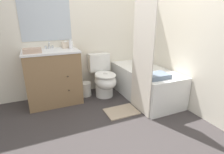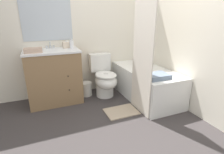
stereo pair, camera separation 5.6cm
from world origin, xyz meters
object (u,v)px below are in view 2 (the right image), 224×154
bathtub (145,83)px  soap_dispenser (72,44)px  vanity_cabinet (54,76)px  wastebasket (86,89)px  bath_towel_folded (157,76)px  sink_faucet (50,46)px  toilet (104,78)px  bath_mat (121,111)px  tissue_box (67,45)px  hand_towel_folded (33,50)px

bathtub → soap_dispenser: (-1.18, 0.48, 0.70)m
vanity_cabinet → wastebasket: (0.54, 0.04, -0.33)m
vanity_cabinet → bath_towel_folded: (1.39, -0.92, 0.11)m
sink_faucet → toilet: (0.86, -0.28, -0.60)m
vanity_cabinet → soap_dispenser: 0.61m
sink_faucet → bath_mat: bearing=-47.8°
bath_mat → tissue_box: bearing=123.5°
sink_faucet → bathtub: sink_faucet is taller
wastebasket → tissue_box: bearing=159.6°
tissue_box → bath_towel_folded: 1.59m
vanity_cabinet → tissue_box: tissue_box is taller
wastebasket → bathtub: bearing=-26.3°
tissue_box → hand_towel_folded: 0.59m
vanity_cabinet → soap_dispenser: (0.33, 0.04, 0.51)m
sink_faucet → soap_dispenser: 0.37m
tissue_box → soap_dispenser: (0.06, -0.10, 0.02)m
toilet → bathtub: bearing=-28.1°
sink_faucet → wastebasket: (0.54, -0.15, -0.81)m
toilet → bath_mat: size_ratio=1.51×
hand_towel_folded → tissue_box: bearing=25.2°
hand_towel_folded → bath_mat: 1.62m
wastebasket → sink_faucet: bearing=164.3°
hand_towel_folded → bath_towel_folded: (1.65, -0.81, -0.36)m
vanity_cabinet → toilet: 0.87m
wastebasket → soap_dispenser: size_ratio=1.53×
wastebasket → hand_towel_folded: size_ratio=0.99×
soap_dispenser → sink_faucet: bearing=154.9°
tissue_box → hand_towel_folded: (-0.53, -0.25, -0.02)m
vanity_cabinet → sink_faucet: size_ratio=6.32×
wastebasket → hand_towel_folded: hand_towel_folded is taller
sink_faucet → wastebasket: sink_faucet is taller
soap_dispenser → bath_mat: 1.38m
hand_towel_folded → bath_mat: (1.14, -0.67, -0.92)m
bath_towel_folded → bath_mat: size_ratio=0.70×
toilet → soap_dispenser: bearing=166.3°
vanity_cabinet → soap_dispenser: soap_dispenser is taller
toilet → bathtub: 0.75m
soap_dispenser → hand_towel_folded: 0.61m
vanity_cabinet → hand_towel_folded: size_ratio=3.54×
toilet → sink_faucet: bearing=161.7°
sink_faucet → hand_towel_folded: sink_faucet is taller
soap_dispenser → hand_towel_folded: size_ratio=0.65×
sink_faucet → bathtub: 1.77m
toilet → tissue_box: bearing=158.4°
tissue_box → toilet: bearing=-21.6°
vanity_cabinet → toilet: bearing=-6.1°
tissue_box → hand_towel_folded: size_ratio=0.57×
sink_faucet → toilet: sink_faucet is taller
bathtub → vanity_cabinet: bearing=163.7°
soap_dispenser → bath_towel_folded: soap_dispenser is taller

